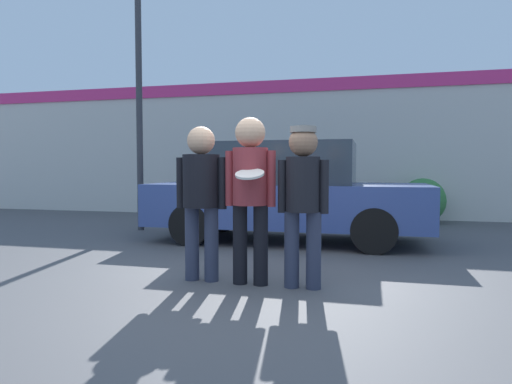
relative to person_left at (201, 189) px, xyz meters
The scene contains 8 objects.
ground_plane 1.11m from the person_left, 13.33° to the right, with size 56.00×56.00×0.00m, color #4C4C4F.
storefront_building 6.65m from the person_left, 85.63° to the left, with size 24.00×0.22×3.33m.
person_left is the anchor object (origin of this frame).
person_middle_with_frisbee 0.55m from the person_left, ahead, with size 0.53×0.58×1.72m.
person_right 1.09m from the person_left, ahead, with size 0.51×0.34×1.61m.
parked_car_near 2.83m from the person_left, 82.09° to the left, with size 4.43×1.81×1.61m.
street_lamp 5.10m from the person_left, 125.35° to the left, with size 1.05×0.35×6.50m.
shrub 6.57m from the person_left, 64.51° to the left, with size 0.97×0.97×0.97m.
Camera 1 is at (1.25, -4.41, 1.21)m, focal length 32.00 mm.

